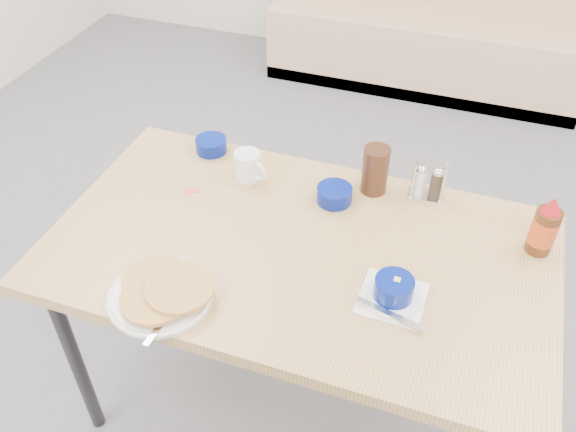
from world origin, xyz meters
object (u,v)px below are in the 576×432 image
(grits_setting, at_px, (393,291))
(amber_tumbler, at_px, (375,170))
(coffee_mug, at_px, (248,166))
(butter_bowl, at_px, (334,195))
(booth_bench, at_px, (429,26))
(syrup_bottle, at_px, (544,228))
(creamer_bowl, at_px, (211,145))
(pancake_plate, at_px, (162,292))
(condiment_caddy, at_px, (428,184))
(dining_table, at_px, (299,262))

(grits_setting, relative_size, amber_tumbler, 1.20)
(coffee_mug, distance_m, butter_bowl, 0.29)
(booth_bench, bearing_deg, syrup_bottle, -74.93)
(coffee_mug, distance_m, amber_tumbler, 0.39)
(creamer_bowl, xyz_separation_m, syrup_bottle, (1.05, -0.13, 0.06))
(creamer_bowl, distance_m, amber_tumbler, 0.56)
(coffee_mug, height_order, syrup_bottle, syrup_bottle)
(booth_bench, distance_m, syrup_bottle, 2.46)
(creamer_bowl, height_order, syrup_bottle, syrup_bottle)
(coffee_mug, distance_m, creamer_bowl, 0.20)
(coffee_mug, xyz_separation_m, butter_bowl, (0.29, -0.02, -0.02))
(pancake_plate, xyz_separation_m, coffee_mug, (0.02, 0.54, 0.03))
(creamer_bowl, xyz_separation_m, amber_tumbler, (0.56, -0.02, 0.05))
(booth_bench, relative_size, creamer_bowl, 18.35)
(coffee_mug, distance_m, condiment_caddy, 0.55)
(dining_table, relative_size, syrup_bottle, 7.58)
(booth_bench, bearing_deg, creamer_bowl, -100.94)
(dining_table, distance_m, coffee_mug, 0.36)
(grits_setting, distance_m, amber_tumbler, 0.45)
(coffee_mug, bearing_deg, pancake_plate, -91.97)
(booth_bench, height_order, pancake_plate, booth_bench)
(booth_bench, xyz_separation_m, creamer_bowl, (-0.42, -2.19, 0.43))
(condiment_caddy, relative_size, syrup_bottle, 0.68)
(pancake_plate, distance_m, amber_tumbler, 0.73)
(syrup_bottle, bearing_deg, grits_setting, -137.59)
(dining_table, relative_size, condiment_caddy, 11.11)
(syrup_bottle, bearing_deg, creamer_bowl, 172.73)
(pancake_plate, distance_m, syrup_bottle, 1.03)
(grits_setting, bearing_deg, booth_bench, 96.19)
(creamer_bowl, distance_m, butter_bowl, 0.48)
(creamer_bowl, xyz_separation_m, butter_bowl, (0.46, -0.12, 0.00))
(condiment_caddy, height_order, syrup_bottle, syrup_bottle)
(booth_bench, relative_size, grits_setting, 10.43)
(amber_tumbler, bearing_deg, booth_bench, 93.51)
(creamer_bowl, xyz_separation_m, condiment_caddy, (0.72, 0.00, 0.02))
(creamer_bowl, bearing_deg, booth_bench, 79.06)
(coffee_mug, bearing_deg, condiment_caddy, 10.15)
(condiment_caddy, distance_m, syrup_bottle, 0.36)
(grits_setting, xyz_separation_m, syrup_bottle, (0.34, 0.31, 0.05))
(dining_table, xyz_separation_m, grits_setting, (0.29, -0.11, 0.09))
(coffee_mug, height_order, creamer_bowl, coffee_mug)
(pancake_plate, bearing_deg, coffee_mug, 88.03)
(butter_bowl, relative_size, condiment_caddy, 0.85)
(booth_bench, height_order, condiment_caddy, booth_bench)
(dining_table, height_order, syrup_bottle, syrup_bottle)
(condiment_caddy, xyz_separation_m, syrup_bottle, (0.33, -0.13, 0.04))
(booth_bench, xyz_separation_m, grits_setting, (0.29, -2.64, 0.44))
(butter_bowl, distance_m, amber_tumbler, 0.14)
(creamer_bowl, distance_m, syrup_bottle, 1.06)
(grits_setting, bearing_deg, condiment_caddy, 88.86)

